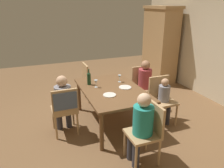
{
  "coord_description": "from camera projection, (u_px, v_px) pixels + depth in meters",
  "views": [
    {
      "loc": [
        3.58,
        -1.41,
        2.27
      ],
      "look_at": [
        0.0,
        0.0,
        0.82
      ],
      "focal_mm": 34.9,
      "sensor_mm": 36.0,
      "label": 1
    }
  ],
  "objects": [
    {
      "name": "ground_plane",
      "position": [
        112.0,
        122.0,
        4.4
      ],
      "size": [
        10.0,
        10.0,
        0.0
      ],
      "primitive_type": "plane",
      "color": "brown"
    },
    {
      "name": "armoire_cabinet",
      "position": [
        160.0,
        44.0,
        6.48
      ],
      "size": [
        1.18,
        0.62,
        2.18
      ],
      "color": "#A87F51",
      "rests_on": "ground_plane"
    },
    {
      "name": "dining_table",
      "position": [
        112.0,
        93.0,
        4.17
      ],
      "size": [
        1.66,
        1.1,
        0.72
      ],
      "color": "brown",
      "rests_on": "ground_plane"
    },
    {
      "name": "chair_near",
      "position": [
        65.0,
        106.0,
        3.77
      ],
      "size": [
        0.46,
        0.44,
        0.92
      ],
      "rotation": [
        0.0,
        0.0,
        1.57
      ],
      "color": "tan",
      "rests_on": "ground_plane"
    },
    {
      "name": "chair_right_end",
      "position": [
        148.0,
        129.0,
        3.19
      ],
      "size": [
        0.44,
        0.44,
        0.92
      ],
      "rotation": [
        0.0,
        0.0,
        3.14
      ],
      "color": "tan",
      "rests_on": "ground_plane"
    },
    {
      "name": "chair_far_left",
      "position": [
        143.0,
        84.0,
        4.93
      ],
      "size": [
        0.44,
        0.44,
        0.92
      ],
      "rotation": [
        0.0,
        0.0,
        -1.57
      ],
      "color": "tan",
      "rests_on": "ground_plane"
    },
    {
      "name": "chair_far_right",
      "position": [
        161.0,
        96.0,
        4.28
      ],
      "size": [
        0.44,
        0.44,
        0.92
      ],
      "rotation": [
        0.0,
        0.0,
        -1.57
      ],
      "color": "tan",
      "rests_on": "ground_plane"
    },
    {
      "name": "chair_left_end",
      "position": [
        90.0,
        79.0,
        5.24
      ],
      "size": [
        0.44,
        0.44,
        0.92
      ],
      "color": "tan",
      "rests_on": "ground_plane"
    },
    {
      "name": "person_woman_host",
      "position": [
        63.0,
        100.0,
        3.88
      ],
      "size": [
        0.34,
        0.29,
        1.1
      ],
      "rotation": [
        0.0,
        0.0,
        1.57
      ],
      "color": "#33333D",
      "rests_on": "ground_plane"
    },
    {
      "name": "person_man_bearded",
      "position": [
        141.0,
        124.0,
        3.11
      ],
      "size": [
        0.3,
        0.34,
        1.11
      ],
      "rotation": [
        0.0,
        0.0,
        3.14
      ],
      "color": "#33333D",
      "rests_on": "ground_plane"
    },
    {
      "name": "person_man_guest",
      "position": [
        145.0,
        81.0,
        4.8
      ],
      "size": [
        0.34,
        0.29,
        1.1
      ],
      "rotation": [
        0.0,
        0.0,
        -1.57
      ],
      "color": "#33333D",
      "rests_on": "ground_plane"
    },
    {
      "name": "person_child_small",
      "position": [
        165.0,
        97.0,
        4.17
      ],
      "size": [
        0.25,
        0.22,
        0.94
      ],
      "rotation": [
        0.0,
        0.0,
        -1.57
      ],
      "color": "#33333D",
      "rests_on": "ground_plane"
    },
    {
      "name": "wine_bottle_tall_green",
      "position": [
        89.0,
        78.0,
        4.32
      ],
      "size": [
        0.08,
        0.08,
        0.32
      ],
      "color": "#19381E",
      "rests_on": "dining_table"
    },
    {
      "name": "wine_glass_near_left",
      "position": [
        119.0,
        77.0,
        4.48
      ],
      "size": [
        0.07,
        0.07,
        0.15
      ],
      "color": "silver",
      "rests_on": "dining_table"
    },
    {
      "name": "wine_glass_centre",
      "position": [
        96.0,
        82.0,
        4.19
      ],
      "size": [
        0.07,
        0.07,
        0.15
      ],
      "color": "silver",
      "rests_on": "dining_table"
    },
    {
      "name": "dinner_plate_host",
      "position": [
        110.0,
        95.0,
        3.86
      ],
      "size": [
        0.23,
        0.23,
        0.01
      ],
      "primitive_type": "cylinder",
      "color": "silver",
      "rests_on": "dining_table"
    },
    {
      "name": "dinner_plate_guest_left",
      "position": [
        125.0,
        87.0,
        4.2
      ],
      "size": [
        0.24,
        0.24,
        0.01
      ],
      "primitive_type": "cylinder",
      "color": "silver",
      "rests_on": "dining_table"
    }
  ]
}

